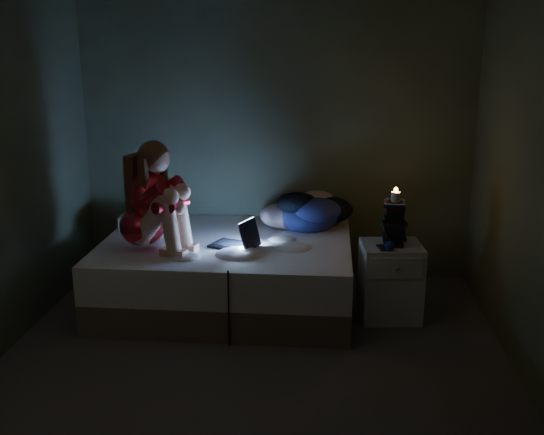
# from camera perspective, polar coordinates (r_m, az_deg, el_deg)

# --- Properties ---
(floor) EXTENTS (3.60, 3.80, 0.02)m
(floor) POSITION_cam_1_polar(r_m,az_deg,el_deg) (4.50, -1.84, -13.45)
(floor) COLOR #403B39
(floor) RESTS_ON ground
(wall_back) EXTENTS (3.60, 0.02, 2.60)m
(wall_back) POSITION_cam_1_polar(r_m,az_deg,el_deg) (5.90, 0.32, 7.07)
(wall_back) COLOR #39422F
(wall_back) RESTS_ON ground
(wall_front) EXTENTS (3.60, 0.02, 2.60)m
(wall_front) POSITION_cam_1_polar(r_m,az_deg,el_deg) (2.23, -8.17, -7.62)
(wall_front) COLOR #39422F
(wall_front) RESTS_ON ground
(wall_right) EXTENTS (0.02, 3.80, 2.60)m
(wall_right) POSITION_cam_1_polar(r_m,az_deg,el_deg) (4.21, 23.27, 2.33)
(wall_right) COLOR #39422F
(wall_right) RESTS_ON ground
(bed) EXTENTS (2.06, 1.54, 0.57)m
(bed) POSITION_cam_1_polar(r_m,az_deg,el_deg) (5.41, -4.03, -4.90)
(bed) COLOR silver
(bed) RESTS_ON ground
(pillow) EXTENTS (0.43, 0.30, 0.12)m
(pillow) POSITION_cam_1_polar(r_m,az_deg,el_deg) (5.76, -11.19, -0.29)
(pillow) COLOR white
(pillow) RESTS_ON bed
(woman) EXTENTS (0.63, 0.52, 0.89)m
(woman) POSITION_cam_1_polar(r_m,az_deg,el_deg) (5.09, -11.73, 2.03)
(woman) COLOR maroon
(woman) RESTS_ON bed
(laptop) EXTENTS (0.43, 0.37, 0.25)m
(laptop) POSITION_cam_1_polar(r_m,az_deg,el_deg) (5.11, -3.51, -1.30)
(laptop) COLOR black
(laptop) RESTS_ON bed
(clothes_pile) EXTENTS (0.73, 0.66, 0.36)m
(clothes_pile) POSITION_cam_1_polar(r_m,az_deg,el_deg) (5.59, 3.08, 0.74)
(clothes_pile) COLOR #17284D
(clothes_pile) RESTS_ON bed
(nightstand) EXTENTS (0.51, 0.46, 0.62)m
(nightstand) POSITION_cam_1_polar(r_m,az_deg,el_deg) (5.21, 10.57, -5.64)
(nightstand) COLOR silver
(nightstand) RESTS_ON ground
(book_stack) EXTENTS (0.19, 0.25, 0.32)m
(book_stack) POSITION_cam_1_polar(r_m,az_deg,el_deg) (5.09, 10.92, -0.55)
(book_stack) COLOR black
(book_stack) RESTS_ON nightstand
(candle) EXTENTS (0.07, 0.07, 0.08)m
(candle) POSITION_cam_1_polar(r_m,az_deg,el_deg) (5.04, 11.04, 1.66)
(candle) COLOR beige
(candle) RESTS_ON book_stack
(phone) EXTENTS (0.09, 0.15, 0.01)m
(phone) POSITION_cam_1_polar(r_m,az_deg,el_deg) (5.00, 9.79, -2.66)
(phone) COLOR black
(phone) RESTS_ON nightstand
(blue_orb) EXTENTS (0.08, 0.08, 0.08)m
(blue_orb) POSITION_cam_1_polar(r_m,az_deg,el_deg) (4.94, 10.33, -2.51)
(blue_orb) COLOR navy
(blue_orb) RESTS_ON nightstand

